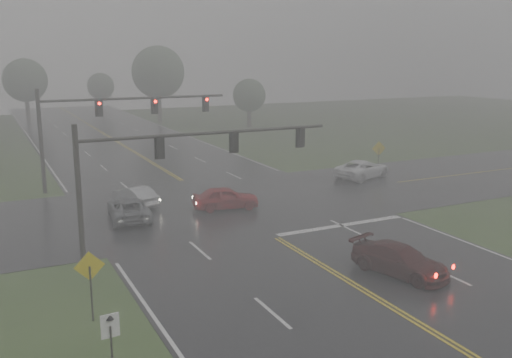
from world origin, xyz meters
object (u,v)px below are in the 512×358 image
sedan_maroon (399,274)px  signal_gantry_near (165,160)px  sedan_red (226,209)px  signal_gantry_far (103,117)px  sedan_silver (136,206)px  car_grey (129,220)px  pickup_white (362,178)px

sedan_maroon → signal_gantry_near: 12.37m
sedan_red → sedan_maroon: bearing=-157.3°
signal_gantry_far → sedan_silver: bearing=-85.0°
sedan_maroon → sedan_red: size_ratio=1.09×
sedan_red → signal_gantry_near: bearing=148.6°
sedan_red → signal_gantry_near: size_ratio=0.32×
sedan_silver → car_grey: (-1.16, -2.99, 0.00)m
car_grey → pickup_white: pickup_white is taller
sedan_red → signal_gantry_far: 12.43m
sedan_red → pickup_white: 14.20m
car_grey → signal_gantry_far: (0.60, 9.42, 5.28)m
sedan_silver → sedan_maroon: bearing=99.7°
sedan_silver → signal_gantry_near: bearing=70.5°
pickup_white → signal_gantry_near: bearing=97.8°
sedan_silver → sedan_red: bearing=132.2°
sedan_maroon → pickup_white: bearing=41.0°
sedan_maroon → signal_gantry_far: signal_gantry_far is taller
car_grey → signal_gantry_near: size_ratio=0.37×
car_grey → signal_gantry_far: bearing=-86.6°
sedan_red → signal_gantry_far: bearing=41.6°
signal_gantry_near → signal_gantry_far: bearing=89.2°
sedan_silver → pickup_white: (18.75, 0.53, 0.00)m
sedan_red → signal_gantry_near: 9.86m
sedan_red → pickup_white: sedan_red is taller
sedan_silver → pickup_white: 18.76m
sedan_red → sedan_silver: bearing=68.5°
sedan_red → sedan_silver: sedan_red is taller
car_grey → signal_gantry_near: bearing=100.2°
pickup_white → signal_gantry_near: signal_gantry_near is taller
car_grey → pickup_white: (19.91, 3.52, 0.00)m
sedan_red → signal_gantry_far: (-5.64, 9.73, 5.28)m
pickup_white → sedan_red: bearing=86.0°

